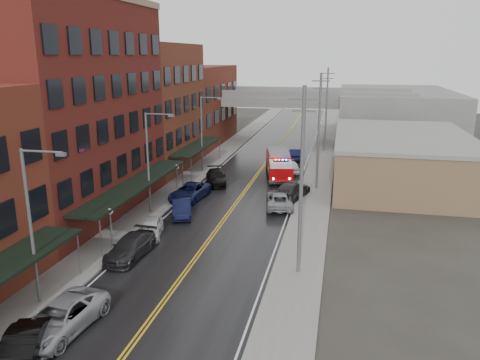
# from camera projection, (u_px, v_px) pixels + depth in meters

# --- Properties ---
(road) EXTENTS (11.00, 160.00, 0.02)m
(road) POSITION_uv_depth(u_px,v_px,m) (239.00, 199.00, 45.96)
(road) COLOR black
(road) RESTS_ON ground
(sidewalk_left) EXTENTS (3.00, 160.00, 0.15)m
(sidewalk_left) POSITION_uv_depth(u_px,v_px,m) (169.00, 194.00, 47.44)
(sidewalk_left) COLOR slate
(sidewalk_left) RESTS_ON ground
(sidewalk_right) EXTENTS (3.00, 160.00, 0.15)m
(sidewalk_right) POSITION_uv_depth(u_px,v_px,m) (314.00, 203.00, 44.44)
(sidewalk_right) COLOR slate
(sidewalk_right) RESTS_ON ground
(curb_left) EXTENTS (0.30, 160.00, 0.15)m
(curb_left) POSITION_uv_depth(u_px,v_px,m) (185.00, 195.00, 47.10)
(curb_left) COLOR gray
(curb_left) RESTS_ON ground
(curb_right) EXTENTS (0.30, 160.00, 0.15)m
(curb_right) POSITION_uv_depth(u_px,v_px,m) (297.00, 202.00, 44.78)
(curb_right) COLOR gray
(curb_right) RESTS_ON ground
(brick_building_b) EXTENTS (9.00, 20.00, 18.00)m
(brick_building_b) POSITION_uv_depth(u_px,v_px,m) (69.00, 112.00, 39.76)
(brick_building_b) COLOR #5A1F18
(brick_building_b) RESTS_ON ground
(brick_building_c) EXTENTS (9.00, 15.00, 15.00)m
(brick_building_c) POSITION_uv_depth(u_px,v_px,m) (151.00, 108.00, 56.66)
(brick_building_c) COLOR brown
(brick_building_c) RESTS_ON ground
(brick_building_far) EXTENTS (9.00, 20.00, 12.00)m
(brick_building_far) POSITION_uv_depth(u_px,v_px,m) (195.00, 105.00, 73.56)
(brick_building_far) COLOR brown
(brick_building_far) RESTS_ON ground
(tan_building) EXTENTS (14.00, 22.00, 5.00)m
(tan_building) POSITION_uv_depth(u_px,v_px,m) (401.00, 160.00, 51.45)
(tan_building) COLOR #8A634A
(tan_building) RESTS_ON ground
(right_far_block) EXTENTS (18.00, 30.00, 8.00)m
(right_far_block) POSITION_uv_depth(u_px,v_px,m) (394.00, 114.00, 78.96)
(right_far_block) COLOR slate
(right_far_block) RESTS_ON ground
(awning_1) EXTENTS (2.60, 18.00, 3.09)m
(awning_1) POSITION_uv_depth(u_px,v_px,m) (137.00, 184.00, 40.12)
(awning_1) COLOR black
(awning_1) RESTS_ON ground
(awning_2) EXTENTS (2.60, 13.00, 3.09)m
(awning_2) POSITION_uv_depth(u_px,v_px,m) (198.00, 146.00, 56.63)
(awning_2) COLOR black
(awning_2) RESTS_ON ground
(globe_lamp_1) EXTENTS (0.44, 0.44, 3.12)m
(globe_lamp_1) POSITION_uv_depth(u_px,v_px,m) (110.00, 219.00, 33.47)
(globe_lamp_1) COLOR #59595B
(globe_lamp_1) RESTS_ON ground
(globe_lamp_2) EXTENTS (0.44, 0.44, 3.12)m
(globe_lamp_2) POSITION_uv_depth(u_px,v_px,m) (177.00, 173.00, 46.68)
(globe_lamp_2) COLOR #59595B
(globe_lamp_2) RESTS_ON ground
(street_lamp_0) EXTENTS (2.64, 0.22, 9.00)m
(street_lamp_0) POSITION_uv_depth(u_px,v_px,m) (34.00, 218.00, 25.20)
(street_lamp_0) COLOR #59595B
(street_lamp_0) RESTS_ON ground
(street_lamp_1) EXTENTS (2.64, 0.22, 9.00)m
(street_lamp_1) POSITION_uv_depth(u_px,v_px,m) (150.00, 157.00, 40.30)
(street_lamp_1) COLOR #59595B
(street_lamp_1) RESTS_ON ground
(street_lamp_2) EXTENTS (2.64, 0.22, 9.00)m
(street_lamp_2) POSITION_uv_depth(u_px,v_px,m) (204.00, 129.00, 55.40)
(street_lamp_2) COLOR #59595B
(street_lamp_2) RESTS_ON ground
(utility_pole_0) EXTENTS (1.80, 0.24, 12.00)m
(utility_pole_0) POSITION_uv_depth(u_px,v_px,m) (301.00, 180.00, 28.69)
(utility_pole_0) COLOR #59595B
(utility_pole_0) RESTS_ON ground
(utility_pole_1) EXTENTS (1.80, 0.24, 12.00)m
(utility_pole_1) POSITION_uv_depth(u_px,v_px,m) (319.00, 130.00, 47.56)
(utility_pole_1) COLOR #59595B
(utility_pole_1) RESTS_ON ground
(utility_pole_2) EXTENTS (1.80, 0.24, 12.00)m
(utility_pole_2) POSITION_uv_depth(u_px,v_px,m) (326.00, 109.00, 66.43)
(utility_pole_2) COLOR #59595B
(utility_pole_2) RESTS_ON ground
(overpass) EXTENTS (40.00, 10.00, 7.50)m
(overpass) POSITION_uv_depth(u_px,v_px,m) (282.00, 105.00, 74.60)
(overpass) COLOR slate
(overpass) RESTS_ON ground
(fire_truck) EXTENTS (4.52, 8.45, 2.95)m
(fire_truck) POSITION_uv_depth(u_px,v_px,m) (279.00, 164.00, 53.39)
(fire_truck) COLOR #B0080B
(fire_truck) RESTS_ON ground
(parked_car_left_1) EXTENTS (3.05, 4.84, 1.51)m
(parked_car_left_1) POSITION_uv_depth(u_px,v_px,m) (22.00, 350.00, 21.20)
(parked_car_left_1) COLOR black
(parked_car_left_1) RESTS_ON ground
(parked_car_left_2) EXTENTS (3.19, 5.94, 1.58)m
(parked_car_left_2) POSITION_uv_depth(u_px,v_px,m) (60.00, 318.00, 23.74)
(parked_car_left_2) COLOR #9A9CA1
(parked_car_left_2) RESTS_ON ground
(parked_car_left_3) EXTENTS (2.35, 5.25, 1.49)m
(parked_car_left_3) POSITION_uv_depth(u_px,v_px,m) (131.00, 247.00, 32.58)
(parked_car_left_3) COLOR #242426
(parked_car_left_3) RESTS_ON ground
(parked_car_left_4) EXTENTS (2.69, 4.43, 1.41)m
(parked_car_left_4) POSITION_uv_depth(u_px,v_px,m) (151.00, 228.00, 36.32)
(parked_car_left_4) COLOR silver
(parked_car_left_4) RESTS_ON ground
(parked_car_left_5) EXTENTS (3.05, 4.83, 1.50)m
(parked_car_left_5) POSITION_uv_depth(u_px,v_px,m) (182.00, 208.00, 40.96)
(parked_car_left_5) COLOR black
(parked_car_left_5) RESTS_ON ground
(parked_car_left_6) EXTENTS (3.26, 5.86, 1.55)m
(parked_car_left_6) POSITION_uv_depth(u_px,v_px,m) (190.00, 192.00, 45.59)
(parked_car_left_6) COLOR #121A47
(parked_car_left_6) RESTS_ON ground
(parked_car_left_7) EXTENTS (3.57, 5.70, 1.54)m
(parked_car_left_7) POSITION_uv_depth(u_px,v_px,m) (216.00, 177.00, 51.05)
(parked_car_left_7) COLOR black
(parked_car_left_7) RESTS_ON ground
(parked_car_right_0) EXTENTS (3.22, 5.56, 1.46)m
(parked_car_right_0) POSITION_uv_depth(u_px,v_px,m) (279.00, 200.00, 43.21)
(parked_car_right_0) COLOR gray
(parked_car_right_0) RESTS_ON ground
(parked_car_right_1) EXTENTS (3.72, 5.99, 1.62)m
(parked_car_right_1) POSITION_uv_depth(u_px,v_px,m) (292.00, 190.00, 46.08)
(parked_car_right_1) COLOR #252528
(parked_car_right_1) RESTS_ON ground
(parked_car_right_2) EXTENTS (3.05, 4.77, 1.51)m
(parked_car_right_2) POSITION_uv_depth(u_px,v_px,m) (290.00, 166.00, 56.15)
(parked_car_right_2) COLOR white
(parked_car_right_2) RESTS_ON ground
(parked_car_right_3) EXTENTS (2.38, 4.81, 1.52)m
(parked_car_right_3) POSITION_uv_depth(u_px,v_px,m) (296.00, 154.00, 62.89)
(parked_car_right_3) COLOR black
(parked_car_right_3) RESTS_ON ground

